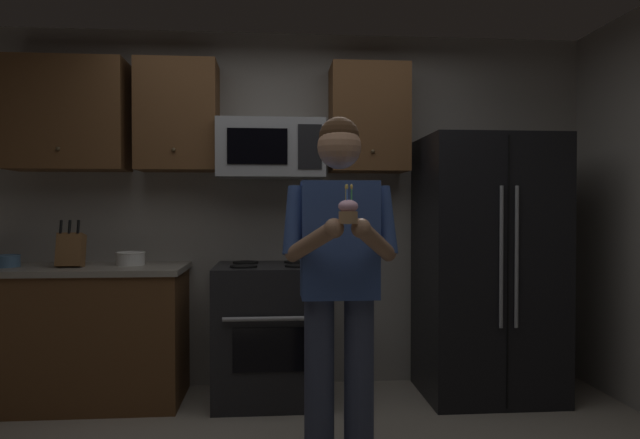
{
  "coord_description": "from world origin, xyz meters",
  "views": [
    {
      "loc": [
        -0.14,
        -2.54,
        1.3
      ],
      "look_at": [
        0.1,
        0.28,
        1.25
      ],
      "focal_mm": 31.99,
      "sensor_mm": 36.0,
      "label": 1
    }
  ],
  "objects_px": {
    "refrigerator": "(487,267)",
    "person": "(339,271)",
    "bowl_small_colored": "(6,261)",
    "knife_block": "(71,250)",
    "bowl_large_white": "(130,258)",
    "oven_range": "(271,332)",
    "microwave": "(271,150)",
    "cupcake": "(348,211)"
  },
  "relations": [
    {
      "from": "knife_block",
      "to": "cupcake",
      "type": "distance_m",
      "value": 2.18
    },
    {
      "from": "oven_range",
      "to": "cupcake",
      "type": "bearing_deg",
      "value": -76.43
    },
    {
      "from": "oven_range",
      "to": "bowl_small_colored",
      "type": "relative_size",
      "value": 5.42
    },
    {
      "from": "microwave",
      "to": "bowl_small_colored",
      "type": "relative_size",
      "value": 4.3
    },
    {
      "from": "knife_block",
      "to": "cupcake",
      "type": "bearing_deg",
      "value": -39.97
    },
    {
      "from": "refrigerator",
      "to": "oven_range",
      "type": "bearing_deg",
      "value": 178.5
    },
    {
      "from": "oven_range",
      "to": "refrigerator",
      "type": "distance_m",
      "value": 1.56
    },
    {
      "from": "refrigerator",
      "to": "bowl_small_colored",
      "type": "relative_size",
      "value": 10.46
    },
    {
      "from": "cupcake",
      "to": "refrigerator",
      "type": "bearing_deg",
      "value": 50.0
    },
    {
      "from": "oven_range",
      "to": "bowl_large_white",
      "type": "xyz_separation_m",
      "value": [
        -0.96,
        0.07,
        0.51
      ]
    },
    {
      "from": "knife_block",
      "to": "bowl_large_white",
      "type": "bearing_deg",
      "value": 14.85
    },
    {
      "from": "oven_range",
      "to": "cupcake",
      "type": "height_order",
      "value": "cupcake"
    },
    {
      "from": "cupcake",
      "to": "bowl_small_colored",
      "type": "bearing_deg",
      "value": 145.66
    },
    {
      "from": "bowl_small_colored",
      "to": "person",
      "type": "bearing_deg",
      "value": -27.71
    },
    {
      "from": "bowl_large_white",
      "to": "person",
      "type": "bearing_deg",
      "value": -41.7
    },
    {
      "from": "knife_block",
      "to": "bowl_large_white",
      "type": "distance_m",
      "value": 0.38
    },
    {
      "from": "oven_range",
      "to": "knife_block",
      "type": "xyz_separation_m",
      "value": [
        -1.32,
        -0.03,
        0.57
      ]
    },
    {
      "from": "refrigerator",
      "to": "knife_block",
      "type": "bearing_deg",
      "value": 179.8
    },
    {
      "from": "refrigerator",
      "to": "person",
      "type": "distance_m",
      "value": 1.57
    },
    {
      "from": "oven_range",
      "to": "bowl_large_white",
      "type": "distance_m",
      "value": 1.08
    },
    {
      "from": "person",
      "to": "knife_block",
      "type": "bearing_deg",
      "value": 147.39
    },
    {
      "from": "cupcake",
      "to": "microwave",
      "type": "bearing_deg",
      "value": 102.55
    },
    {
      "from": "bowl_small_colored",
      "to": "person",
      "type": "distance_m",
      "value": 2.35
    },
    {
      "from": "microwave",
      "to": "cupcake",
      "type": "height_order",
      "value": "microwave"
    },
    {
      "from": "microwave",
      "to": "person",
      "type": "distance_m",
      "value": 1.45
    },
    {
      "from": "refrigerator",
      "to": "cupcake",
      "type": "height_order",
      "value": "refrigerator"
    },
    {
      "from": "oven_range",
      "to": "bowl_large_white",
      "type": "height_order",
      "value": "bowl_large_white"
    },
    {
      "from": "bowl_small_colored",
      "to": "person",
      "type": "xyz_separation_m",
      "value": [
        2.08,
        -1.09,
        0.03
      ]
    },
    {
      "from": "refrigerator",
      "to": "microwave",
      "type": "bearing_deg",
      "value": 173.97
    },
    {
      "from": "knife_block",
      "to": "refrigerator",
      "type": "bearing_deg",
      "value": -0.2
    },
    {
      "from": "refrigerator",
      "to": "person",
      "type": "relative_size",
      "value": 1.02
    },
    {
      "from": "bowl_large_white",
      "to": "oven_range",
      "type": "bearing_deg",
      "value": -3.97
    },
    {
      "from": "bowl_large_white",
      "to": "knife_block",
      "type": "bearing_deg",
      "value": -165.15
    },
    {
      "from": "oven_range",
      "to": "cupcake",
      "type": "xyz_separation_m",
      "value": [
        0.34,
        -1.42,
        0.83
      ]
    },
    {
      "from": "bowl_large_white",
      "to": "cupcake",
      "type": "xyz_separation_m",
      "value": [
        1.3,
        -1.49,
        0.33
      ]
    },
    {
      "from": "refrigerator",
      "to": "person",
      "type": "height_order",
      "value": "refrigerator"
    },
    {
      "from": "bowl_large_white",
      "to": "refrigerator",
      "type": "bearing_deg",
      "value": -2.46
    },
    {
      "from": "bowl_small_colored",
      "to": "refrigerator",
      "type": "bearing_deg",
      "value": -0.74
    },
    {
      "from": "refrigerator",
      "to": "cupcake",
      "type": "xyz_separation_m",
      "value": [
        -1.16,
        -1.38,
        0.39
      ]
    },
    {
      "from": "oven_range",
      "to": "refrigerator",
      "type": "xyz_separation_m",
      "value": [
        1.5,
        -0.04,
        0.44
      ]
    },
    {
      "from": "microwave",
      "to": "refrigerator",
      "type": "height_order",
      "value": "microwave"
    },
    {
      "from": "microwave",
      "to": "cupcake",
      "type": "relative_size",
      "value": 4.26
    }
  ]
}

